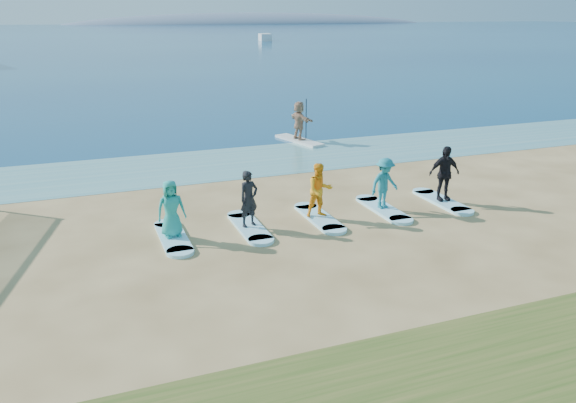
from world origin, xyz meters
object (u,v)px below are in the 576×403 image
object	(u,v)px
student_3	(384,183)
student_1	(249,199)
boat_offshore_b	(265,41)
surfboard_0	(173,237)
surfboard_2	(319,218)
student_4	(444,173)
surfboard_3	(383,209)
paddleboard	(299,140)
student_2	(320,190)
student_0	(171,209)
paddleboarder	(299,120)
surfboard_4	(442,201)
surfboard_1	(249,227)

from	to	relation	value
student_3	student_1	bearing A→B (deg)	166.93
boat_offshore_b	surfboard_0	size ratio (longest dim) A/B	2.50
surfboard_2	student_4	world-z (taller)	student_4
surfboard_3	student_3	world-z (taller)	student_3
paddleboard	student_2	bearing A→B (deg)	-123.68
student_0	student_4	xyz separation A→B (m)	(8.61, 0.00, 0.11)
paddleboard	student_2	world-z (taller)	student_2
boat_offshore_b	student_1	bearing A→B (deg)	-98.33
student_4	surfboard_0	bearing A→B (deg)	-173.56
paddleboarder	surfboard_2	size ratio (longest dim) A/B	0.81
student_2	paddleboarder	bearing A→B (deg)	73.35
surfboard_2	student_4	size ratio (longest dim) A/B	1.25
paddleboard	student_4	xyz separation A→B (m)	(0.95, -9.94, 0.91)
paddleboard	surfboard_3	size ratio (longest dim) A/B	1.36
paddleboard	student_3	world-z (taller)	student_3
student_2	surfboard_4	world-z (taller)	student_2
paddleboard	student_0	bearing A→B (deg)	-142.64
paddleboard	surfboard_4	distance (m)	9.99
surfboard_2	surfboard_1	bearing A→B (deg)	180.00
student_1	student_3	distance (m)	4.31
student_4	surfboard_1	bearing A→B (deg)	-173.56
surfboard_3	surfboard_4	xyz separation A→B (m)	(2.15, 0.00, 0.00)
boat_offshore_b	surfboard_3	size ratio (longest dim) A/B	2.50
paddleboard	surfboard_3	world-z (taller)	paddleboard
paddleboarder	surfboard_3	world-z (taller)	paddleboarder
paddleboarder	student_2	distance (m)	10.50
student_1	student_2	world-z (taller)	student_2
surfboard_1	surfboard_2	world-z (taller)	same
student_4	paddleboarder	bearing A→B (deg)	101.88
surfboard_1	surfboard_0	bearing A→B (deg)	180.00
boat_offshore_b	surfboard_0	xyz separation A→B (m)	(-38.02, -105.12, 0.04)
surfboard_4	surfboard_3	bearing A→B (deg)	180.00
student_3	surfboard_4	xyz separation A→B (m)	(2.15, 0.00, -0.83)
paddleboarder	surfboard_2	distance (m)	10.54
surfboard_4	surfboard_1	bearing A→B (deg)	180.00
surfboard_1	surfboard_2	bearing A→B (deg)	0.00
paddleboard	surfboard_1	world-z (taller)	paddleboard
student_0	surfboard_1	distance (m)	2.30
surfboard_0	student_4	bearing A→B (deg)	0.00
surfboard_0	surfboard_3	world-z (taller)	same
student_0	paddleboard	bearing A→B (deg)	46.67
student_3	surfboard_0	bearing A→B (deg)	166.93
surfboard_1	student_3	xyz separation A→B (m)	(4.31, 0.00, 0.83)
paddleboarder	student_0	bearing A→B (deg)	131.07
surfboard_1	student_2	xyz separation A→B (m)	(2.15, 0.00, 0.85)
student_2	surfboard_3	xyz separation A→B (m)	(2.15, 0.00, -0.85)
surfboard_1	student_3	world-z (taller)	student_3
boat_offshore_b	student_3	size ratio (longest dim) A/B	3.50
surfboard_0	student_2	world-z (taller)	student_2
student_1	surfboard_2	size ratio (longest dim) A/B	0.73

